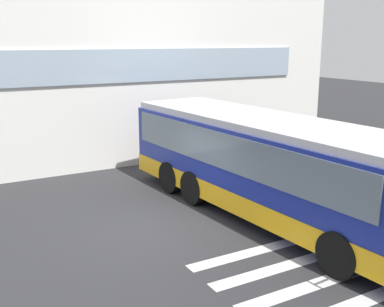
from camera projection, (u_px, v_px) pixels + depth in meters
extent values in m
cube|color=#2B2B2D|center=(151.00, 229.00, 12.08)|extent=(80.00, 90.00, 0.02)
cube|color=silver|center=(363.00, 301.00, 8.72)|extent=(4.40, 0.36, 0.01)
cube|color=silver|center=(327.00, 280.00, 9.48)|extent=(4.40, 0.36, 0.01)
cube|color=silver|center=(297.00, 262.00, 10.24)|extent=(4.40, 0.36, 0.01)
cube|color=silver|center=(271.00, 247.00, 11.00)|extent=(4.40, 0.36, 0.01)
cube|color=silver|center=(38.00, 53.00, 21.24)|extent=(22.96, 12.00, 8.28)
cube|color=#8C9EAD|center=(104.00, 67.00, 16.69)|extent=(16.96, 0.10, 1.20)
cube|color=navy|center=(270.00, 166.00, 12.63)|extent=(3.31, 10.46, 2.15)
cube|color=#F2AD19|center=(269.00, 194.00, 12.82)|extent=(3.35, 10.50, 0.55)
cube|color=silver|center=(272.00, 123.00, 12.35)|extent=(3.19, 10.25, 0.20)
cube|color=slate|center=(297.00, 140.00, 13.45)|extent=(0.72, 9.07, 0.95)
cube|color=slate|center=(225.00, 152.00, 12.05)|extent=(0.72, 9.07, 0.95)
cylinder|color=black|center=(339.00, 254.00, 9.51)|extent=(0.37, 1.02, 1.00)
cylinder|color=black|center=(254.00, 175.00, 15.06)|extent=(0.37, 1.02, 1.00)
cylinder|color=black|center=(193.00, 188.00, 13.79)|extent=(0.37, 1.02, 1.00)
cylinder|color=black|center=(229.00, 166.00, 16.10)|extent=(0.37, 1.02, 1.00)
cylinder|color=black|center=(171.00, 177.00, 14.84)|extent=(0.37, 1.02, 1.00)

